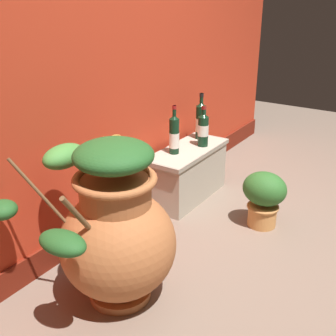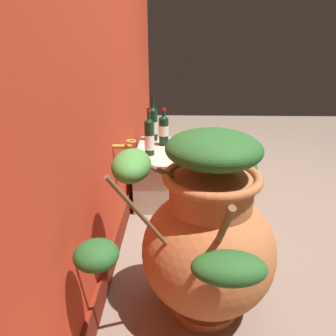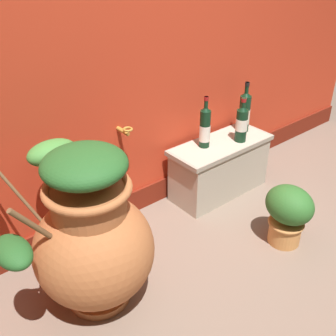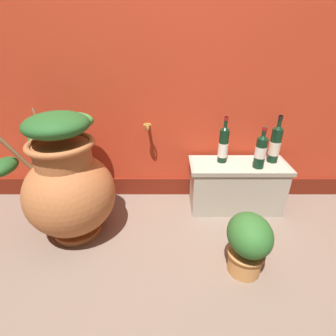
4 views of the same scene
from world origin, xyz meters
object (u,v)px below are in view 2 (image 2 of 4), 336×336
(terracotta_urn, at_px, (207,237))
(wine_bottle_middle, at_px, (153,123))
(wine_bottle_left, at_px, (149,137))
(wine_bottle_right, at_px, (164,129))
(potted_shrub, at_px, (238,175))

(terracotta_urn, distance_m, wine_bottle_middle, 1.44)
(terracotta_urn, xyz_separation_m, wine_bottle_left, (1.02, 0.32, 0.13))
(wine_bottle_right, bearing_deg, potted_shrub, -109.84)
(wine_bottle_right, height_order, potted_shrub, wine_bottle_right)
(wine_bottle_left, xyz_separation_m, wine_bottle_right, (0.24, -0.09, -0.00))
(wine_bottle_left, distance_m, wine_bottle_middle, 0.37)
(wine_bottle_left, bearing_deg, wine_bottle_right, -21.26)
(wine_bottle_right, bearing_deg, terracotta_urn, -169.77)
(terracotta_urn, relative_size, wine_bottle_right, 2.80)
(potted_shrub, bearing_deg, wine_bottle_right, 70.16)
(terracotta_urn, relative_size, wine_bottle_left, 2.46)
(terracotta_urn, height_order, wine_bottle_left, terracotta_urn)
(wine_bottle_middle, distance_m, wine_bottle_right, 0.16)
(wine_bottle_middle, xyz_separation_m, potted_shrub, (-0.33, -0.66, -0.31))
(wine_bottle_right, bearing_deg, wine_bottle_left, 158.74)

